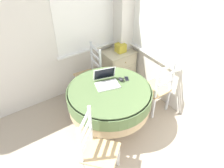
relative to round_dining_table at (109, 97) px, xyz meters
name	(u,v)px	position (x,y,z in m)	size (l,w,h in m)	color
corner_room_shell	(132,51)	(0.30, -0.09, 0.71)	(4.26, 5.21, 2.55)	silver
round_dining_table	(109,97)	(0.00, 0.00, 0.00)	(1.22, 1.22, 0.72)	#4C3D2D
laptop	(106,81)	(0.03, 0.13, 0.20)	(0.39, 0.36, 0.23)	white
computer_mouse	(121,79)	(0.25, 0.07, 0.18)	(0.06, 0.10, 0.05)	black
cell_phone	(127,79)	(0.35, 0.06, 0.16)	(0.10, 0.12, 0.01)	#2D2D33
dining_chair_near_back_window	(90,74)	(0.15, 0.83, -0.12)	(0.43, 0.42, 0.98)	tan
dining_chair_near_right_window	(157,89)	(0.83, -0.14, -0.12)	(0.39, 0.41, 0.98)	tan
dining_chair_camera_near	(97,150)	(-0.58, -0.60, -0.12)	(0.55, 0.55, 0.98)	tan
corner_cabinet	(118,67)	(0.81, 0.89, -0.23)	(0.57, 0.45, 0.67)	beige
storage_box	(121,48)	(0.83, 0.86, 0.18)	(0.16, 0.16, 0.16)	gold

